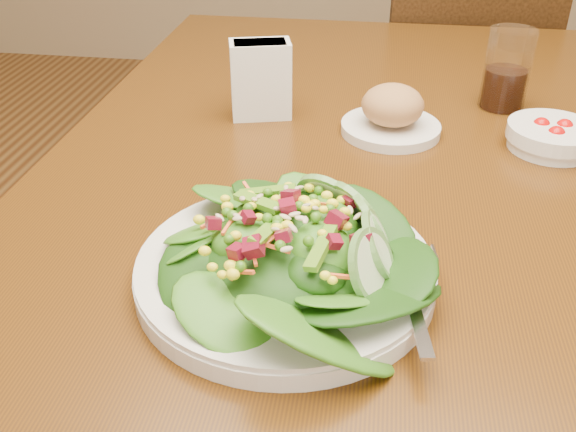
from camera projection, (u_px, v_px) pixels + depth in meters
The scene contains 7 objects.
dining_table at pixel (364, 224), 0.93m from camera, with size 0.90×1.40×0.75m.
chair_far at pixel (451, 104), 1.73m from camera, with size 0.48×0.48×0.92m.
salad_plate at pixel (295, 255), 0.64m from camera, with size 0.31×0.30×0.09m.
bread_plate at pixel (392, 114), 0.95m from camera, with size 0.15×0.15×0.07m.
tomato_bowl at pixel (552, 137), 0.91m from camera, with size 0.13×0.13×0.04m.
drinking_glass at pixel (506, 75), 1.02m from camera, with size 0.07×0.07×0.13m.
napkin_holder at pixel (261, 78), 0.98m from camera, with size 0.10×0.07×0.12m.
Camera 1 is at (0.01, -0.79, 1.16)m, focal length 40.00 mm.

